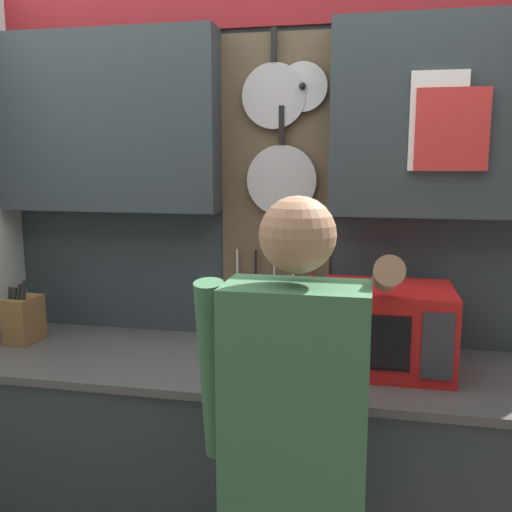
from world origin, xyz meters
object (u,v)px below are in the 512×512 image
(knife_block, at_px, (24,319))
(person, at_px, (296,438))
(microwave, at_px, (386,328))
(utensil_crock, at_px, (259,336))

(knife_block, xyz_separation_m, person, (1.25, -0.65, -0.08))
(microwave, relative_size, utensil_crock, 1.39)
(microwave, distance_m, utensil_crock, 0.48)
(microwave, bearing_deg, person, -110.74)
(microwave, xyz_separation_m, utensil_crock, (-0.48, 0.00, -0.06))
(utensil_crock, bearing_deg, person, -70.46)
(utensil_crock, bearing_deg, knife_block, -179.98)
(microwave, distance_m, knife_block, 1.49)
(microwave, bearing_deg, utensil_crock, 179.85)
(microwave, distance_m, person, 0.71)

